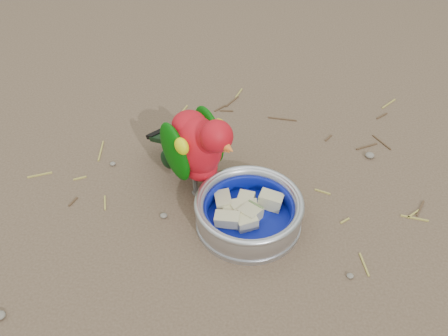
# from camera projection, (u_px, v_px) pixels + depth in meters

# --- Properties ---
(ground) EXTENTS (60.00, 60.00, 0.00)m
(ground) POSITION_uv_depth(u_px,v_px,m) (215.00, 222.00, 0.95)
(ground) COLOR brown
(food_bowl) EXTENTS (0.20, 0.20, 0.02)m
(food_bowl) POSITION_uv_depth(u_px,v_px,m) (248.00, 221.00, 0.94)
(food_bowl) COLOR #B2B2BA
(food_bowl) RESTS_ON ground
(bowl_wall) EXTENTS (0.20, 0.20, 0.04)m
(bowl_wall) POSITION_uv_depth(u_px,v_px,m) (249.00, 210.00, 0.92)
(bowl_wall) COLOR #B2B2BA
(bowl_wall) RESTS_ON food_bowl
(fruit_wedges) EXTENTS (0.12, 0.12, 0.03)m
(fruit_wedges) POSITION_uv_depth(u_px,v_px,m) (249.00, 212.00, 0.93)
(fruit_wedges) COLOR #C0B88A
(fruit_wedges) RESTS_ON food_bowl
(lory_parrot) EXTENTS (0.25, 0.24, 0.19)m
(lory_parrot) POSITION_uv_depth(u_px,v_px,m) (198.00, 152.00, 0.96)
(lory_parrot) COLOR #B40C17
(lory_parrot) RESTS_ON ground
(ground_debris) EXTENTS (0.90, 0.80, 0.01)m
(ground_debris) POSITION_uv_depth(u_px,v_px,m) (195.00, 202.00, 0.99)
(ground_debris) COLOR #A39441
(ground_debris) RESTS_ON ground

